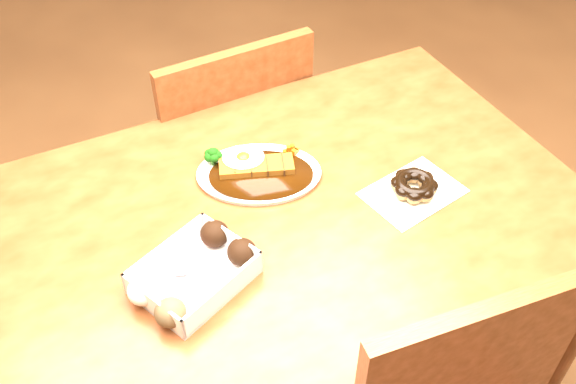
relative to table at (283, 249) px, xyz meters
name	(u,v)px	position (x,y,z in m)	size (l,w,h in m)	color
table	(283,249)	(0.00, 0.00, 0.00)	(1.20, 0.80, 0.75)	#512710
chair_far	(224,152)	(0.07, 0.53, -0.17)	(0.44, 0.44, 0.87)	#512710
katsu_curry_plate	(257,170)	(0.00, 0.13, 0.11)	(0.30, 0.27, 0.05)	white
donut_box	(194,272)	(-0.21, -0.08, 0.13)	(0.24, 0.21, 0.05)	white
pon_de_ring	(414,186)	(0.26, -0.06, 0.12)	(0.21, 0.17, 0.04)	silver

